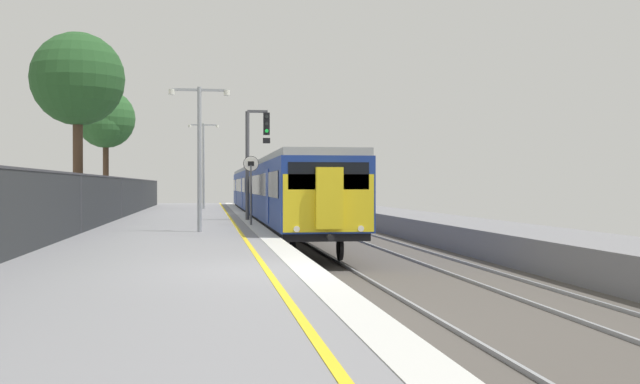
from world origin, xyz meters
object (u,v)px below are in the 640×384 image
speed_limit_sign (251,181)px  background_tree_right (105,121)px  signal_gantry (254,151)px  background_tree_centre (78,83)px  platform_lamp_mid (199,145)px  platform_lamp_far (204,158)px  commuter_train_at_platform (271,190)px

speed_limit_sign → background_tree_right: 21.85m
signal_gantry → background_tree_centre: size_ratio=0.63×
platform_lamp_mid → background_tree_centre: 8.67m
background_tree_centre → background_tree_right: background_tree_centre is taller
platform_lamp_far → background_tree_right: bearing=-163.4°
signal_gantry → background_tree_centre: (-7.24, -2.09, 2.64)m
commuter_train_at_platform → platform_lamp_mid: 17.43m
speed_limit_sign → commuter_train_at_platform: bearing=81.9°
commuter_train_at_platform → platform_lamp_far: bearing=113.1°
background_tree_right → speed_limit_sign: bearing=-68.2°
background_tree_centre → platform_lamp_mid: bearing=-53.0°
background_tree_centre → background_tree_right: bearing=93.7°
platform_lamp_mid → background_tree_centre: size_ratio=0.62×
platform_lamp_mid → platform_lamp_far: platform_lamp_far is taller
platform_lamp_mid → background_tree_right: background_tree_right is taller
background_tree_centre → background_tree_right: 17.45m
commuter_train_at_platform → speed_limit_sign: 13.08m
platform_lamp_mid → background_tree_right: bearing=104.2°
commuter_train_at_platform → signal_gantry: (-1.47, -8.30, 1.80)m
commuter_train_at_platform → signal_gantry: 8.62m
background_tree_right → platform_lamp_mid: bearing=-75.8°
commuter_train_at_platform → platform_lamp_mid: bearing=-102.6°
platform_lamp_far → background_tree_right: (-6.07, -1.81, 2.26)m
commuter_train_at_platform → speed_limit_sign: bearing=-98.1°
signal_gantry → background_tree_centre: 7.98m
signal_gantry → platform_lamp_mid: bearing=-104.9°
speed_limit_sign → background_tree_right: background_tree_right is taller
platform_lamp_mid → platform_lamp_far: size_ratio=0.85×
signal_gantry → background_tree_centre: background_tree_centre is taller
speed_limit_sign → platform_lamp_far: 21.91m
signal_gantry → speed_limit_sign: (-0.38, -4.64, -1.36)m
platform_lamp_mid → background_tree_right: size_ratio=0.63×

